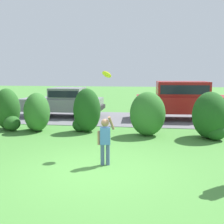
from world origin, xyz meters
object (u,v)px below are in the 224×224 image
parked_suv (182,98)px  parked_sedan (64,101)px  frisbee (107,74)px  child_thrower (105,138)px

parked_suv → parked_sedan: bearing=179.4°
parked_sedan → parked_suv: parked_suv is taller
frisbee → parked_sedan: bearing=117.8°
parked_suv → child_thrower: parked_suv is taller
parked_sedan → child_thrower: (3.51, -7.47, -0.13)m
parked_sedan → frisbee: (3.39, -6.43, 1.47)m
parked_suv → child_thrower: (-2.63, -7.41, -0.36)m
frisbee → parked_suv: bearing=66.6°
parked_suv → frisbee: 7.05m
parked_suv → frisbee: (-2.76, -6.37, 1.24)m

